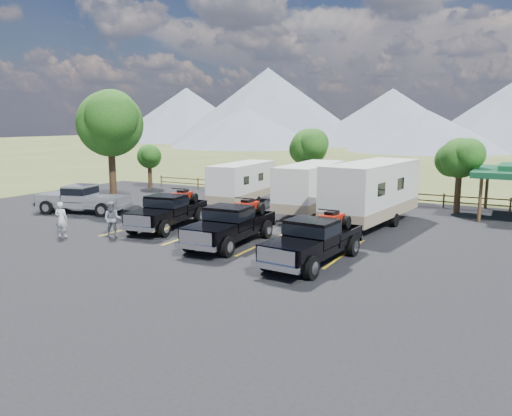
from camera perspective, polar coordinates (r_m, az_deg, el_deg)
The scene contains 18 objects.
ground at distance 21.58m, azimuth -8.70°, elevation -5.68°, with size 320.00×320.00×0.00m, color #475825.
asphalt_lot at distance 23.96m, azimuth -4.36°, elevation -3.99°, with size 44.00×34.00×0.04m, color black.
stall_lines at distance 24.77m, azimuth -3.11°, elevation -3.45°, with size 12.12×5.50×0.01m.
tree_big_nw at distance 35.89m, azimuth -16.36°, elevation 9.22°, with size 5.54×5.18×7.84m.
tree_ne_a at distance 33.82m, azimuth 22.25°, elevation 5.29°, with size 3.11×2.92×4.76m.
tree_north at distance 38.50m, azimuth 6.05°, elevation 6.95°, with size 3.46×3.24×5.25m.
tree_nw_small at distance 44.22m, azimuth -12.11°, elevation 5.78°, with size 2.59×2.43×3.85m.
rail_fence at distance 36.97m, azimuth 11.43°, elevation 1.66°, with size 36.12×0.12×1.00m.
mountain_range at distance 124.19m, azimuth 19.37°, elevation 10.26°, with size 209.00×71.00×20.00m.
rig_left at distance 27.42m, azimuth -9.97°, elevation -0.23°, with size 2.78×6.25×2.02m.
rig_center at distance 23.37m, azimuth -2.82°, elevation -1.78°, with size 2.37×6.23×2.06m.
rig_right at distance 20.45m, azimuth 6.68°, elevation -3.55°, with size 2.55×6.23×2.03m.
trailer_left at distance 34.47m, azimuth -1.54°, elevation 2.86°, with size 2.65×8.36×2.89m.
trailer_center at distance 31.28m, azimuth 6.28°, elevation 2.32°, with size 2.66×9.00×3.12m.
trailer_right at distance 28.24m, azimuth 13.13°, elevation 1.72°, with size 3.54×10.14×3.51m.
pickup_silver at distance 33.18m, azimuth -19.21°, elevation 1.03°, with size 6.25×3.37×1.79m.
person_a at distance 26.67m, azimuth -21.36°, elevation -1.23°, with size 0.65×0.43×1.78m, color silver.
person_b at distance 25.77m, azimuth -16.10°, elevation -1.28°, with size 0.87×0.68×1.80m, color slate.
Camera 1 is at (12.65, -16.53, 5.72)m, focal length 35.00 mm.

